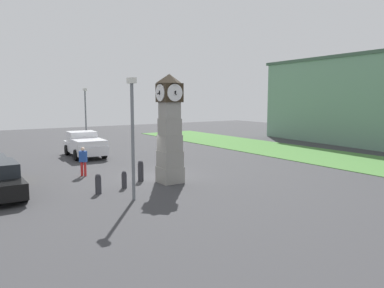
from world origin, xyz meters
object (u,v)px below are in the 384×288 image
at_px(street_lamp_far_side, 133,129).
at_px(bollard_far_row, 98,184).
at_px(street_lamp_near_road, 86,111).
at_px(pickup_truck, 85,144).
at_px(pedestrian_crossing_lot, 83,160).
at_px(bollard_mid_row, 124,179).
at_px(clock_tower, 170,130).
at_px(bollard_near_tower, 141,171).

bearing_deg(street_lamp_far_side, bollard_far_row, -153.26).
bearing_deg(bollard_far_row, street_lamp_near_road, 163.70).
bearing_deg(bollard_far_row, pickup_truck, 165.34).
height_order(pedestrian_crossing_lot, street_lamp_far_side, street_lamp_far_side).
height_order(bollard_far_row, street_lamp_near_road, street_lamp_near_road).
xyz_separation_m(pickup_truck, street_lamp_near_road, (-7.97, 2.67, 2.20)).
xyz_separation_m(bollard_mid_row, pickup_truck, (-10.83, 1.49, 0.49)).
distance_m(clock_tower, street_lamp_near_road, 19.03).
relative_size(street_lamp_near_road, street_lamp_far_side, 1.01).
bearing_deg(street_lamp_near_road, bollard_mid_row, -12.50).
relative_size(clock_tower, bollard_mid_row, 6.52).
distance_m(clock_tower, street_lamp_far_side, 3.66).
height_order(bollard_near_tower, bollard_mid_row, bollard_near_tower).
bearing_deg(clock_tower, street_lamp_near_road, 174.99).
xyz_separation_m(bollard_far_row, street_lamp_near_road, (-19.16, 5.60, 2.65)).
height_order(bollard_near_tower, street_lamp_near_road, street_lamp_near_road).
relative_size(pickup_truck, street_lamp_far_side, 0.98).
height_order(bollard_mid_row, street_lamp_far_side, street_lamp_far_side).
height_order(bollard_mid_row, pedestrian_crossing_lot, pedestrian_crossing_lot).
bearing_deg(pedestrian_crossing_lot, bollard_near_tower, 35.55).
height_order(bollard_mid_row, bollard_far_row, bollard_far_row).
height_order(pickup_truck, street_lamp_far_side, street_lamp_far_side).
xyz_separation_m(clock_tower, street_lamp_far_side, (2.05, -3.01, 0.34)).
bearing_deg(street_lamp_far_side, bollard_near_tower, 149.57).
height_order(clock_tower, pedestrian_crossing_lot, clock_tower).
bearing_deg(bollard_near_tower, bollard_mid_row, -54.82).
height_order(clock_tower, street_lamp_far_side, clock_tower).
height_order(bollard_mid_row, street_lamp_near_road, street_lamp_near_road).
bearing_deg(pedestrian_crossing_lot, street_lamp_near_road, 161.61).
bearing_deg(street_lamp_near_road, street_lamp_far_side, -12.54).
height_order(street_lamp_near_road, street_lamp_far_side, street_lamp_near_road).
relative_size(bollard_mid_row, bollard_far_row, 0.91).
distance_m(clock_tower, pickup_truck, 11.18).
height_order(pedestrian_crossing_lot, street_lamp_near_road, street_lamp_near_road).
relative_size(clock_tower, pedestrian_crossing_lot, 3.41).
height_order(clock_tower, pickup_truck, clock_tower).
bearing_deg(bollard_far_row, bollard_mid_row, 104.08).
bearing_deg(clock_tower, pickup_truck, -174.73).
bearing_deg(bollard_near_tower, pickup_truck, 179.19).
distance_m(bollard_near_tower, pedestrian_crossing_lot, 3.68).
xyz_separation_m(pickup_truck, pedestrian_crossing_lot, (6.90, -2.27, 0.01)).
xyz_separation_m(clock_tower, pedestrian_crossing_lot, (-4.09, -3.28, -1.82)).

